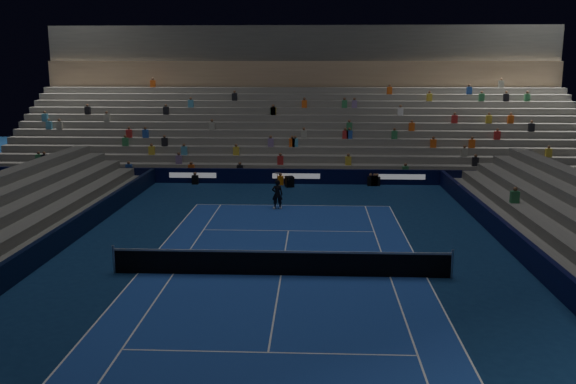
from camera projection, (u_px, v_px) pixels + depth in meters
The scene contains 9 objects.
ground at pixel (281, 275), 23.22m from camera, with size 90.00×90.00×0.00m, color #0D264E.
court_surface at pixel (281, 275), 23.22m from camera, with size 10.97×23.77×0.01m, color #1B3E97.
sponsor_barrier_far at pixel (296, 176), 41.22m from camera, with size 44.00×0.25×1.00m, color black.
sponsor_barrier_east at pixel (542, 267), 22.70m from camera, with size 0.25×37.00×1.00m, color #080B33.
sponsor_barrier_west at pixel (29, 259), 23.54m from camera, with size 0.25×37.00×1.00m, color black.
grandstand_main at pixel (300, 121), 49.84m from camera, with size 44.00×15.20×11.20m.
tennis_net at pixel (281, 263), 23.12m from camera, with size 12.90×0.10×1.10m.
tennis_player at pixel (277, 194), 33.90m from camera, with size 0.60×0.39×1.64m, color black.
broadcast_camera at pixel (289, 182), 40.20m from camera, with size 0.67×1.05×0.68m.
Camera 1 is at (1.25, -22.07, 7.79)m, focal length 38.23 mm.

